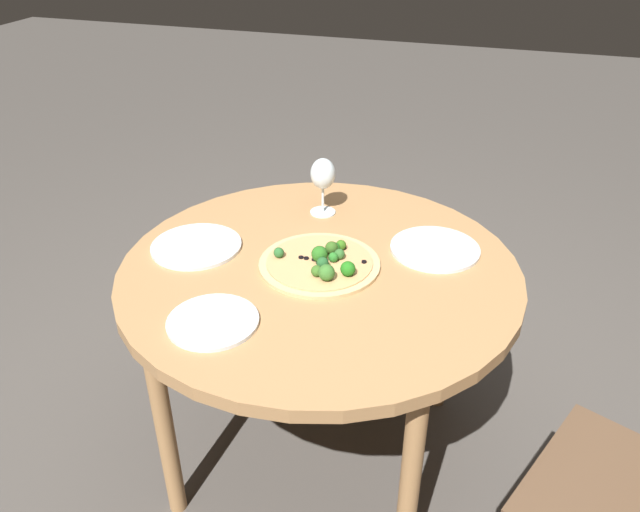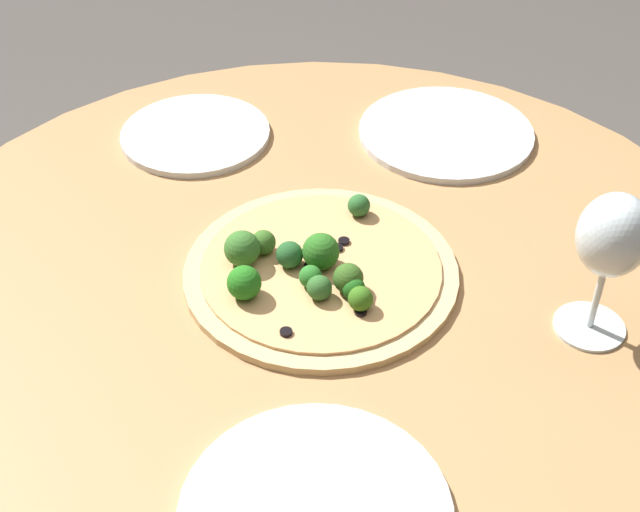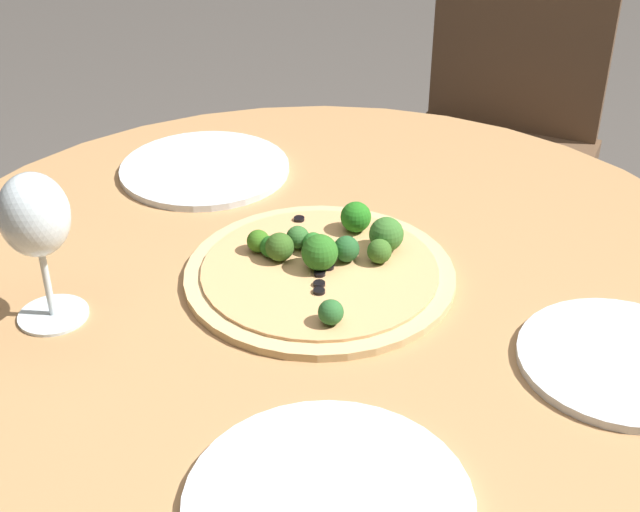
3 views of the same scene
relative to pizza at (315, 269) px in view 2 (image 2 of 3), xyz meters
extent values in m
cylinder|color=#A87A4C|center=(-0.01, 0.00, -0.03)|extent=(1.07, 1.07, 0.04)
cylinder|color=#A87A4C|center=(-0.34, -0.33, -0.38)|extent=(0.05, 0.05, 0.67)
cylinder|color=#A87A4C|center=(-0.34, 0.34, -0.38)|extent=(0.05, 0.05, 0.67)
cylinder|color=tan|center=(-0.01, 0.00, -0.01)|extent=(0.32, 0.32, 0.01)
cylinder|color=tan|center=(-0.01, 0.00, 0.00)|extent=(0.28, 0.28, 0.00)
sphere|color=#32591D|center=(0.01, 0.05, 0.02)|extent=(0.03, 0.03, 0.03)
sphere|color=#28661E|center=(-0.01, 0.01, 0.02)|extent=(0.04, 0.04, 0.04)
sphere|color=#285F2A|center=(-0.12, -0.01, 0.02)|extent=(0.03, 0.03, 0.03)
sphere|color=#276D24|center=(0.03, 0.01, 0.01)|extent=(0.03, 0.03, 0.03)
sphere|color=#216D1A|center=(0.08, -0.04, 0.02)|extent=(0.04, 0.04, 0.04)
sphere|color=#356A28|center=(0.04, -0.08, 0.02)|extent=(0.04, 0.04, 0.04)
sphere|color=#2E6028|center=(0.04, 0.03, 0.02)|extent=(0.03, 0.03, 0.03)
sphere|color=#356021|center=(0.01, -0.07, 0.02)|extent=(0.03, 0.03, 0.03)
sphere|color=#1D5818|center=(0.02, 0.06, 0.01)|extent=(0.03, 0.03, 0.03)
sphere|color=#346618|center=(0.03, 0.08, 0.02)|extent=(0.03, 0.03, 0.03)
sphere|color=#225527|center=(0.01, -0.03, 0.02)|extent=(0.03, 0.03, 0.03)
cylinder|color=black|center=(0.00, 0.00, 0.00)|extent=(0.01, 0.01, 0.00)
cylinder|color=black|center=(-0.02, 0.00, 0.00)|extent=(0.01, 0.01, 0.00)
cylinder|color=black|center=(-0.04, 0.01, 0.00)|extent=(0.01, 0.01, 0.00)
cylinder|color=black|center=(0.00, -0.01, 0.00)|extent=(0.01, 0.01, 0.00)
cylinder|color=black|center=(0.04, 0.08, 0.00)|extent=(0.01, 0.01, 0.00)
cylinder|color=black|center=(-0.06, 0.01, 0.00)|extent=(0.01, 0.01, 0.00)
cylinder|color=black|center=(0.00, -0.01, 0.00)|extent=(0.01, 0.01, 0.00)
cylinder|color=black|center=(0.11, 0.03, 0.00)|extent=(0.01, 0.01, 0.00)
cylinder|color=black|center=(0.01, 0.00, 0.00)|extent=(0.01, 0.01, 0.00)
cylinder|color=silver|center=(-0.09, 0.30, -0.01)|extent=(0.08, 0.08, 0.00)
cylinder|color=silver|center=(-0.09, 0.30, 0.03)|extent=(0.01, 0.01, 0.08)
ellipsoid|color=silver|center=(-0.09, 0.30, 0.12)|extent=(0.08, 0.08, 0.09)
cylinder|color=silver|center=(-0.17, -0.31, -0.01)|extent=(0.22, 0.22, 0.01)
cylinder|color=silver|center=(-0.37, -0.01, -0.01)|extent=(0.25, 0.25, 0.01)
camera|label=1|loc=(0.42, -1.34, 0.87)|focal=35.00mm
camera|label=2|loc=(0.67, 0.43, 0.68)|focal=50.00mm
camera|label=3|loc=(-0.90, -0.01, 0.58)|focal=50.00mm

